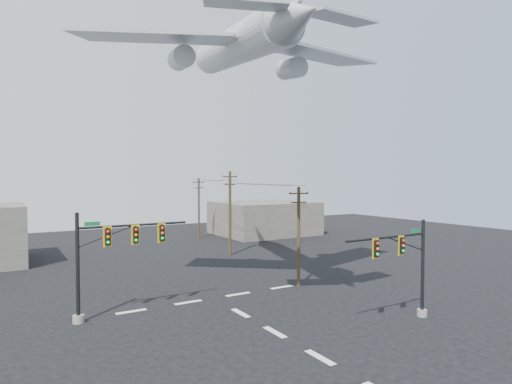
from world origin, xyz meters
TOP-DOWN VIEW (x-y plane):
  - ground at (0.00, 0.00)m, footprint 120.00×120.00m
  - lane_markings at (0.00, 5.33)m, footprint 14.00×21.20m
  - signal_mast_near at (8.10, 1.43)m, footprint 6.84×0.68m
  - signal_mast_far at (-7.56, 11.41)m, footprint 7.26×0.74m
  - utility_pole_a at (7.44, 11.69)m, footprint 1.53×0.72m
  - utility_pole_b at (9.02, 26.65)m, footprint 1.92×0.44m
  - utility_pole_c at (11.31, 40.64)m, footprint 1.78×0.30m
  - power_lines at (9.17, 26.19)m, footprint 5.41×28.96m
  - airliner at (2.35, 12.57)m, footprint 23.82×25.42m
  - building_right at (22.00, 40.00)m, footprint 14.00×12.00m

SIDE VIEW (x-z plane):
  - ground at x=0.00m, z-range 0.00..0.00m
  - lane_markings at x=0.00m, z-range 0.01..0.01m
  - building_right at x=22.00m, z-range 0.00..5.00m
  - signal_mast_near at x=8.10m, z-range 0.27..6.44m
  - signal_mast_far at x=-7.56m, z-range 0.47..7.18m
  - utility_pole_a at x=7.44m, z-range 0.19..8.24m
  - utility_pole_c at x=11.31m, z-range 0.20..8.90m
  - utility_pole_b at x=9.02m, z-range 0.22..9.74m
  - power_lines at x=9.17m, z-range 8.13..8.45m
  - airliner at x=2.35m, z-range 15.38..22.09m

